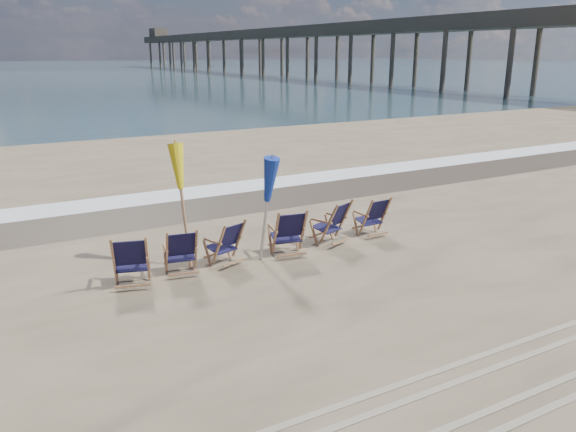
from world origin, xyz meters
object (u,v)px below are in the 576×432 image
beach_chair_2 (239,240)px  beach_chair_4 (344,220)px  umbrella_blue (265,183)px  beach_chair_1 (196,251)px  beach_chair_3 (303,232)px  beach_chair_5 (385,215)px  fishing_pier (278,46)px  beach_chair_0 (148,260)px  umbrella_yellow (182,173)px

beach_chair_2 → beach_chair_4: bearing=161.9°
beach_chair_4 → umbrella_blue: size_ratio=0.46×
beach_chair_1 → beach_chair_3: size_ratio=0.92×
beach_chair_5 → fishing_pier: 79.85m
umbrella_blue → beach_chair_2: bearing=147.1°
beach_chair_0 → beach_chair_2: beach_chair_0 is taller
beach_chair_4 → umbrella_yellow: bearing=-28.4°
beach_chair_1 → beach_chair_0: bearing=18.5°
beach_chair_2 → beach_chair_4: 2.45m
beach_chair_0 → fishing_pier: (40.73, 71.78, 4.16)m
beach_chair_2 → umbrella_blue: bearing=128.4°
beach_chair_4 → beach_chair_5: size_ratio=1.06×
beach_chair_3 → umbrella_blue: umbrella_blue is taller
beach_chair_3 → umbrella_blue: size_ratio=0.48×
beach_chair_5 → fishing_pier: bearing=-118.2°
fishing_pier → beach_chair_1: bearing=-119.1°
beach_chair_4 → beach_chair_3: bearing=-5.7°
umbrella_blue → beach_chair_4: bearing=8.7°
beach_chair_0 → fishing_pier: fishing_pier is taller
umbrella_yellow → fishing_pier: bearing=60.7°
beach_chair_1 → beach_chair_2: bearing=-157.8°
umbrella_yellow → umbrella_blue: bearing=-28.1°
beach_chair_1 → umbrella_yellow: bearing=-81.9°
beach_chair_3 → beach_chair_4: size_ratio=1.04×
beach_chair_2 → beach_chair_5: (3.49, -0.03, 0.01)m
beach_chair_1 → beach_chair_4: bearing=-166.2°
umbrella_yellow → beach_chair_0: bearing=-139.9°
beach_chair_2 → umbrella_yellow: umbrella_yellow is taller
beach_chair_2 → fishing_pier: 81.43m
beach_chair_1 → umbrella_yellow: 1.47m
beach_chair_0 → umbrella_yellow: bearing=-123.7°
fishing_pier → beach_chair_0: bearing=-119.6°
umbrella_yellow → fishing_pier: fishing_pier is taller
beach_chair_1 → umbrella_yellow: size_ratio=0.40×
beach_chair_4 → fishing_pier: fishing_pier is taller
beach_chair_4 → beach_chair_5: (1.04, -0.06, -0.03)m
beach_chair_4 → beach_chair_5: beach_chair_4 is taller
beach_chair_2 → beach_chair_0: bearing=-8.2°
beach_chair_1 → umbrella_yellow: umbrella_yellow is taller
beach_chair_4 → umbrella_blue: umbrella_blue is taller
beach_chair_2 → fishing_pier: bearing=-137.3°
beach_chair_3 → beach_chair_1: bearing=7.9°
beach_chair_4 → fishing_pier: (36.42, 71.40, 4.16)m
beach_chair_2 → fishing_pier: size_ratio=0.01×
beach_chair_2 → umbrella_yellow: size_ratio=0.39×
beach_chair_4 → fishing_pier: 80.26m
beach_chair_1 → beach_chair_2: (0.94, 0.21, -0.01)m
beach_chair_0 → beach_chair_3: bearing=-163.1°
beach_chair_3 → beach_chair_4: beach_chair_3 is taller
beach_chair_1 → beach_chair_3: bearing=-172.9°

